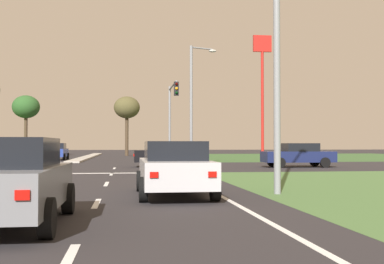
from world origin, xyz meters
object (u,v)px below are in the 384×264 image
at_px(car_grey_third, 10,181).
at_px(street_lamp_second, 193,98).
at_px(treeline_fifth, 127,108).
at_px(car_silver_fifth, 174,168).
at_px(fastfood_pole_sign, 262,69).
at_px(car_navy_sixth, 299,155).
at_px(car_black_fourth, 168,154).
at_px(car_blue_near, 56,151).
at_px(treeline_fourth, 26,108).
at_px(traffic_signal_far_right, 172,108).

distance_m(car_grey_third, street_lamp_second, 25.33).
bearing_deg(treeline_fifth, car_silver_fifth, -88.50).
relative_size(fastfood_pole_sign, treeline_fifth, 1.59).
bearing_deg(car_silver_fifth, fastfood_pole_sign, 70.17).
relative_size(car_grey_third, car_navy_sixth, 0.96).
distance_m(car_black_fourth, car_navy_sixth, 8.39).
distance_m(fastfood_pole_sign, treeline_fifth, 21.46).
distance_m(car_blue_near, car_silver_fifth, 34.05).
bearing_deg(car_grey_third, fastfood_pole_sign, 67.87).
bearing_deg(treeline_fourth, car_silver_fifth, -74.43).
distance_m(car_blue_near, treeline_fifth, 18.30).
height_order(car_silver_fifth, fastfood_pole_sign, fastfood_pole_sign).
distance_m(car_silver_fifth, car_navy_sixth, 19.01).
bearing_deg(treeline_fourth, traffic_signal_far_right, -58.91).
bearing_deg(car_grey_third, car_silver_fifth, 54.00).
height_order(car_black_fourth, car_silver_fifth, car_black_fourth).
relative_size(car_grey_third, treeline_fourth, 0.58).
distance_m(traffic_signal_far_right, treeline_fourth, 30.40).
relative_size(car_black_fourth, traffic_signal_far_right, 0.73).
xyz_separation_m(traffic_signal_far_right, treeline_fourth, (-15.67, 25.99, 1.80)).
bearing_deg(treeline_fifth, fastfood_pole_sign, -52.22).
bearing_deg(treeline_fourth, street_lamp_second, -60.23).
distance_m(car_black_fourth, treeline_fourth, 34.71).
bearing_deg(car_silver_fifth, street_lamp_second, 80.65).
height_order(car_blue_near, treeline_fourth, treeline_fourth).
bearing_deg(car_blue_near, car_navy_sixth, 136.14).
distance_m(car_silver_fifth, traffic_signal_far_right, 23.24).
bearing_deg(car_blue_near, fastfood_pole_sign, 178.36).
relative_size(car_blue_near, car_silver_fifth, 0.92).
height_order(traffic_signal_far_right, treeline_fourth, treeline_fourth).
distance_m(treeline_fourth, treeline_fifth, 12.34).
distance_m(car_grey_third, treeline_fourth, 54.79).
relative_size(car_grey_third, car_black_fourth, 0.99).
xyz_separation_m(car_silver_fifth, fastfood_pole_sign, (11.75, 32.58, 7.98)).
bearing_deg(treeline_fifth, car_blue_near, -111.87).
relative_size(traffic_signal_far_right, treeline_fifth, 0.80).
xyz_separation_m(car_navy_sixth, traffic_signal_far_right, (-7.52, 6.47, 3.42)).
distance_m(car_blue_near, traffic_signal_far_right, 14.62).
bearing_deg(car_navy_sixth, car_silver_fifth, 149.81).
relative_size(car_silver_fifth, traffic_signal_far_right, 0.77).
xyz_separation_m(car_grey_third, car_silver_fifth, (3.40, 4.68, -0.01)).
xyz_separation_m(car_blue_near, car_navy_sixth, (17.39, -16.71, -0.02)).
bearing_deg(car_black_fourth, treeline_fifth, -175.23).
relative_size(car_black_fourth, fastfood_pole_sign, 0.37).
xyz_separation_m(car_silver_fifth, treeline_fourth, (-13.63, 48.89, 5.21)).
bearing_deg(fastfood_pole_sign, car_black_fourth, -125.56).
bearing_deg(street_lamp_second, treeline_fourth, 119.77).
distance_m(car_grey_third, treeline_fifth, 54.39).
height_order(car_blue_near, car_navy_sixth, car_blue_near).
bearing_deg(car_navy_sixth, treeline_fifth, 18.23).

